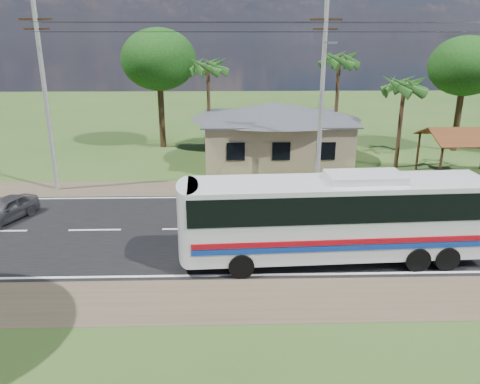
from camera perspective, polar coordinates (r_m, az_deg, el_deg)
The scene contains 14 objects.
ground at distance 23.00m, azimuth 4.92°, elevation -4.44°, with size 120.00×120.00×0.00m, color #2B4C1B.
road at distance 22.99m, azimuth 4.92°, elevation -4.42°, with size 120.00×16.00×0.03m.
house at distance 34.79m, azimuth 4.35°, elevation 8.02°, with size 12.40×10.00×5.00m.
waiting_shed at distance 33.95m, azimuth 25.87°, elevation 6.11°, with size 5.20×4.48×3.35m.
concrete_barrier at distance 31.51m, azimuth 25.99°, elevation 0.96°, with size 7.00×0.30×0.90m, color #9E9E99.
utility_poles at distance 28.19m, azimuth 9.29°, elevation 11.81°, with size 32.80×2.22×11.00m.
palm_near at distance 34.38m, azimuth 19.39°, elevation 12.10°, with size 2.80×2.80×6.70m.
palm_mid at distance 37.57m, azimuth 12.02°, elevation 15.40°, with size 2.80×2.80×8.20m.
palm_far at distance 37.14m, azimuth -3.95°, elevation 14.96°, with size 2.80×2.80×7.70m.
tree_behind_house at distance 39.46m, azimuth -9.88°, elevation 15.59°, with size 6.00×6.00×9.61m.
tree_behind_shed at distance 41.48m, azimuth 25.76°, elevation 13.62°, with size 5.60×5.60×9.02m.
coach_bus at distance 19.35m, azimuth 11.84°, elevation -2.43°, with size 12.24×3.18×3.76m.
motorcycle at distance 29.79m, azimuth 12.85°, elevation 1.46°, with size 0.59×1.70×0.89m, color black.
small_car at distance 26.47m, azimuth -26.71°, elevation -1.88°, with size 1.45×3.60×1.23m, color #2E2D30.
Camera 1 is at (-2.54, -21.04, 8.93)m, focal length 35.00 mm.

